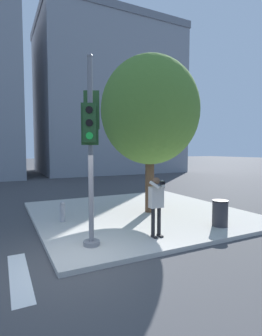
# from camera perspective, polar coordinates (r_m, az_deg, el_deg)

# --- Properties ---
(ground_plane) EXTENTS (160.00, 160.00, 0.00)m
(ground_plane) POSITION_cam_1_polar(r_m,az_deg,el_deg) (6.54, -11.90, -19.88)
(ground_plane) COLOR #424244
(sidewalk_corner) EXTENTS (8.00, 8.00, 0.13)m
(sidewalk_corner) POSITION_cam_1_polar(r_m,az_deg,el_deg) (10.86, 1.54, -9.73)
(sidewalk_corner) COLOR #BCB7AD
(sidewalk_corner) RESTS_ON ground_plane
(traffic_signal_pole) EXTENTS (0.70, 1.16, 4.93)m
(traffic_signal_pole) POSITION_cam_1_polar(r_m,az_deg,el_deg) (6.82, -8.74, 6.53)
(traffic_signal_pole) COLOR slate
(traffic_signal_pole) RESTS_ON sidewalk_corner
(person_photographer) EXTENTS (0.50, 0.53, 1.73)m
(person_photographer) POSITION_cam_1_polar(r_m,az_deg,el_deg) (7.60, 5.56, -7.18)
(person_photographer) COLOR black
(person_photographer) RESTS_ON sidewalk_corner
(street_tree) EXTENTS (3.88, 3.88, 6.20)m
(street_tree) POSITION_cam_1_polar(r_m,az_deg,el_deg) (10.62, 4.15, 12.30)
(street_tree) COLOR brown
(street_tree) RESTS_ON sidewalk_corner
(fire_hydrant) EXTENTS (0.18, 0.24, 0.73)m
(fire_hydrant) POSITION_cam_1_polar(r_m,az_deg,el_deg) (9.56, -14.70, -9.14)
(fire_hydrant) COLOR #99999E
(fire_hydrant) RESTS_ON sidewalk_corner
(trash_bin) EXTENTS (0.53, 0.53, 0.86)m
(trash_bin) POSITION_cam_1_polar(r_m,az_deg,el_deg) (9.21, 18.82, -9.28)
(trash_bin) COLOR #2D2D33
(trash_bin) RESTS_ON sidewalk_corner
(building_right) EXTENTS (16.09, 12.16, 17.39)m
(building_right) POSITION_cam_1_polar(r_m,az_deg,el_deg) (33.53, -5.36, 14.37)
(building_right) COLOR gray
(building_right) RESTS_ON ground_plane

